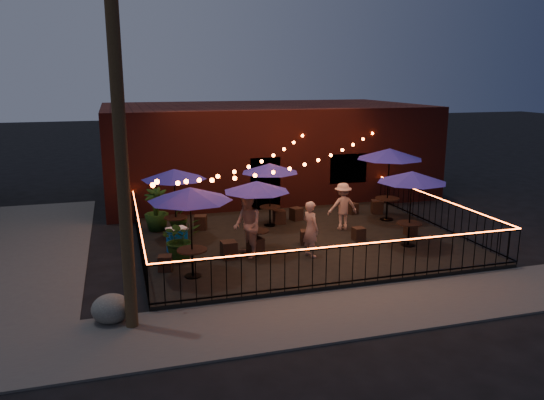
% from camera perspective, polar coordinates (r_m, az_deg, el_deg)
% --- Properties ---
extents(ground, '(110.00, 110.00, 0.00)m').
position_cam_1_polar(ground, '(15.42, 5.44, -6.77)').
color(ground, black).
rests_on(ground, ground).
extents(patio, '(10.00, 8.00, 0.15)m').
position_cam_1_polar(patio, '(17.17, 2.96, -4.38)').
color(patio, black).
rests_on(patio, ground).
extents(sidewalk, '(18.00, 2.50, 0.05)m').
position_cam_1_polar(sidewalk, '(12.68, 11.01, -11.38)').
color(sidewalk, '#454240').
rests_on(sidewalk, ground).
extents(brick_building, '(14.00, 8.00, 4.00)m').
position_cam_1_polar(brick_building, '(24.52, -1.00, 5.54)').
color(brick_building, '#3C1310').
rests_on(brick_building, ground).
extents(utility_pole, '(0.26, 0.26, 8.00)m').
position_cam_1_polar(utility_pole, '(10.90, -16.00, 6.12)').
color(utility_pole, '#3D2D19').
rests_on(utility_pole, ground).
extents(fence_front, '(10.00, 0.04, 1.04)m').
position_cam_1_polar(fence_front, '(13.48, 8.69, -6.86)').
color(fence_front, black).
rests_on(fence_front, patio).
extents(fence_left, '(0.04, 8.00, 1.04)m').
position_cam_1_polar(fence_left, '(16.10, -14.09, -3.78)').
color(fence_left, black).
rests_on(fence_left, patio).
extents(fence_right, '(0.04, 8.00, 1.04)m').
position_cam_1_polar(fence_right, '(19.21, 17.20, -1.24)').
color(fence_right, black).
rests_on(fence_right, patio).
extents(festoon_lights, '(10.02, 8.72, 1.32)m').
position_cam_1_polar(festoon_lights, '(16.01, 0.01, 3.36)').
color(festoon_lights, '#FF5014').
rests_on(festoon_lights, ground).
extents(cafe_table_0, '(2.59, 2.59, 2.38)m').
position_cam_1_polar(cafe_table_0, '(13.49, -8.81, 0.51)').
color(cafe_table_0, black).
rests_on(cafe_table_0, patio).
extents(cafe_table_1, '(2.43, 2.43, 2.27)m').
position_cam_1_polar(cafe_table_1, '(16.91, -10.50, 2.64)').
color(cafe_table_1, black).
rests_on(cafe_table_1, patio).
extents(cafe_table_2, '(2.35, 2.35, 2.16)m').
position_cam_1_polar(cafe_table_2, '(15.29, -1.67, 1.37)').
color(cafe_table_2, black).
rests_on(cafe_table_2, patio).
extents(cafe_table_3, '(2.19, 2.19, 2.20)m').
position_cam_1_polar(cafe_table_3, '(18.12, -0.23, 3.37)').
color(cafe_table_3, black).
rests_on(cafe_table_3, patio).
extents(cafe_table_4, '(2.52, 2.52, 2.33)m').
position_cam_1_polar(cafe_table_4, '(16.44, 14.83, 2.32)').
color(cafe_table_4, black).
rests_on(cafe_table_4, patio).
extents(cafe_table_5, '(2.69, 2.69, 2.61)m').
position_cam_1_polar(cafe_table_5, '(19.28, 12.54, 4.77)').
color(cafe_table_5, black).
rests_on(cafe_table_5, patio).
extents(bistro_chair_0, '(0.42, 0.42, 0.42)m').
position_cam_1_polar(bistro_chair_0, '(14.59, -11.42, -6.66)').
color(bistro_chair_0, black).
rests_on(bistro_chair_0, patio).
extents(bistro_chair_1, '(0.45, 0.45, 0.50)m').
position_cam_1_polar(bistro_chair_1, '(15.27, -4.67, -5.37)').
color(bistro_chair_1, black).
rests_on(bistro_chair_1, patio).
extents(bistro_chair_2, '(0.43, 0.43, 0.40)m').
position_cam_1_polar(bistro_chair_2, '(18.14, -9.92, -2.69)').
color(bistro_chair_2, black).
rests_on(bistro_chair_2, patio).
extents(bistro_chair_3, '(0.50, 0.50, 0.48)m').
position_cam_1_polar(bistro_chair_3, '(18.24, -7.69, -2.41)').
color(bistro_chair_3, black).
rests_on(bistro_chair_3, patio).
extents(bistro_chair_4, '(0.50, 0.50, 0.48)m').
position_cam_1_polar(bistro_chair_4, '(15.61, -1.80, -4.97)').
color(bistro_chair_4, black).
rests_on(bistro_chair_4, patio).
extents(bistro_chair_5, '(0.45, 0.45, 0.44)m').
position_cam_1_polar(bistro_chair_5, '(16.52, 3.72, -4.03)').
color(bistro_chair_5, black).
rests_on(bistro_chair_5, patio).
extents(bistro_chair_6, '(0.42, 0.42, 0.47)m').
position_cam_1_polar(bistro_chair_6, '(18.78, 0.79, -1.83)').
color(bistro_chair_6, black).
rests_on(bistro_chair_6, patio).
extents(bistro_chair_7, '(0.48, 0.48, 0.45)m').
position_cam_1_polar(bistro_chair_7, '(19.25, 2.62, -1.50)').
color(bistro_chair_7, black).
rests_on(bistro_chair_7, patio).
extents(bistro_chair_8, '(0.37, 0.37, 0.41)m').
position_cam_1_polar(bistro_chair_8, '(17.10, 9.30, -3.62)').
color(bistro_chair_8, black).
rests_on(bistro_chair_8, patio).
extents(bistro_chair_9, '(0.35, 0.35, 0.41)m').
position_cam_1_polar(bistro_chair_9, '(18.02, 14.67, -3.03)').
color(bistro_chair_9, black).
rests_on(bistro_chair_9, patio).
extents(bistro_chair_10, '(0.41, 0.41, 0.40)m').
position_cam_1_polar(bistro_chair_10, '(20.33, 8.65, -0.92)').
color(bistro_chair_10, black).
rests_on(bistro_chair_10, patio).
extents(bistro_chair_11, '(0.53, 0.53, 0.50)m').
position_cam_1_polar(bistro_chair_11, '(20.56, 11.23, -0.73)').
color(bistro_chair_11, black).
rests_on(bistro_chair_11, patio).
extents(patron_a, '(0.56, 0.69, 1.63)m').
position_cam_1_polar(patron_a, '(15.29, 4.17, -3.11)').
color(patron_a, tan).
rests_on(patron_a, patio).
extents(patron_b, '(0.84, 1.01, 1.90)m').
position_cam_1_polar(patron_b, '(15.17, -2.68, -2.71)').
color(patron_b, beige).
rests_on(patron_b, patio).
extents(patron_c, '(1.07, 0.65, 1.61)m').
position_cam_1_polar(patron_c, '(18.10, 7.61, -0.67)').
color(patron_c, tan).
rests_on(patron_c, patio).
extents(potted_shrub_a, '(1.29, 1.17, 1.25)m').
position_cam_1_polar(potted_shrub_a, '(15.21, -9.81, -4.12)').
color(potted_shrub_a, '#0F3B10').
rests_on(potted_shrub_a, patio).
extents(potted_shrub_b, '(0.92, 0.85, 1.34)m').
position_cam_1_polar(potted_shrub_b, '(17.47, -9.86, -1.70)').
color(potted_shrub_b, '#1B4115').
rests_on(potted_shrub_b, patio).
extents(potted_shrub_c, '(0.88, 0.88, 1.44)m').
position_cam_1_polar(potted_shrub_c, '(18.26, -12.34, -1.01)').
color(potted_shrub_c, '#103411').
rests_on(potted_shrub_c, patio).
extents(cooler, '(0.67, 0.57, 0.75)m').
position_cam_1_polar(cooler, '(15.96, -10.17, -4.23)').
color(cooler, blue).
rests_on(cooler, patio).
extents(boulder, '(0.96, 0.85, 0.68)m').
position_cam_1_polar(boulder, '(12.21, -16.93, -11.12)').
color(boulder, '#4D4D47').
rests_on(boulder, ground).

